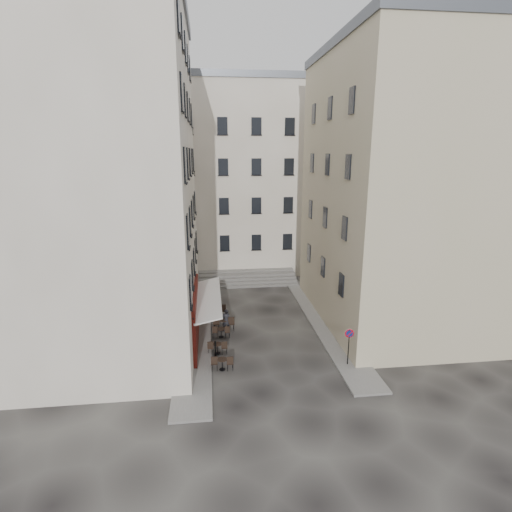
{
  "coord_description": "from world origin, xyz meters",
  "views": [
    {
      "loc": [
        -3.39,
        -22.68,
        11.82
      ],
      "look_at": [
        -0.22,
        4.0,
        4.79
      ],
      "focal_mm": 28.0,
      "sensor_mm": 36.0,
      "label": 1
    }
  ],
  "objects": [
    {
      "name": "building_left",
      "position": [
        -10.5,
        3.0,
        10.31
      ],
      "size": [
        12.2,
        16.2,
        20.6
      ],
      "color": "beige",
      "rests_on": "ground"
    },
    {
      "name": "ground",
      "position": [
        0.0,
        0.0,
        0.0
      ],
      "size": [
        90.0,
        90.0,
        0.0
      ],
      "primitive_type": "plane",
      "color": "black",
      "rests_on": "ground"
    },
    {
      "name": "bollard_near",
      "position": [
        -3.25,
        -1.0,
        0.53
      ],
      "size": [
        0.12,
        0.12,
        0.98
      ],
      "color": "black",
      "rests_on": "ground"
    },
    {
      "name": "cafe_storefront",
      "position": [
        -4.32,
        1.0,
        1.88
      ],
      "size": [
        1.74,
        7.3,
        3.5
      ],
      "color": "#450C09",
      "rests_on": "ground"
    },
    {
      "name": "bollard_mid",
      "position": [
        -3.25,
        2.5,
        0.53
      ],
      "size": [
        0.12,
        0.12,
        0.98
      ],
      "color": "black",
      "rests_on": "ground"
    },
    {
      "name": "stone_steps",
      "position": [
        0.0,
        12.57,
        0.4
      ],
      "size": [
        9.0,
        3.15,
        0.8
      ],
      "color": "#625F5D",
      "rests_on": "ground"
    },
    {
      "name": "sidewalk_left",
      "position": [
        -4.5,
        4.0,
        0.06
      ],
      "size": [
        2.0,
        22.0,
        0.12
      ],
      "primitive_type": "cube",
      "color": "slate",
      "rests_on": "ground"
    },
    {
      "name": "bistro_table_d",
      "position": [
        -2.62,
        2.46,
        0.52
      ],
      "size": [
        1.43,
        0.67,
        1.01
      ],
      "color": "black",
      "rests_on": "ground"
    },
    {
      "name": "bistro_table_b",
      "position": [
        -3.12,
        -0.74,
        0.42
      ],
      "size": [
        1.18,
        0.55,
        0.83
      ],
      "color": "black",
      "rests_on": "ground"
    },
    {
      "name": "building_right",
      "position": [
        10.5,
        3.5,
        9.31
      ],
      "size": [
        12.2,
        14.2,
        18.6
      ],
      "color": "tan",
      "rests_on": "ground"
    },
    {
      "name": "sidewalk_right",
      "position": [
        4.5,
        3.0,
        0.06
      ],
      "size": [
        2.0,
        18.0,
        0.12
      ],
      "primitive_type": "cube",
      "color": "slate",
      "rests_on": "ground"
    },
    {
      "name": "bollard_far",
      "position": [
        -3.25,
        6.0,
        0.53
      ],
      "size": [
        0.12,
        0.12,
        0.98
      ],
      "color": "black",
      "rests_on": "ground"
    },
    {
      "name": "building_back",
      "position": [
        -1.0,
        19.0,
        9.31
      ],
      "size": [
        18.2,
        10.2,
        18.6
      ],
      "color": "beige",
      "rests_on": "ground"
    },
    {
      "name": "no_parking_sign",
      "position": [
        4.19,
        -3.04,
        1.62
      ],
      "size": [
        0.52,
        0.1,
        2.28
      ],
      "rotation": [
        0.0,
        0.0,
        -0.04
      ],
      "color": "black",
      "rests_on": "ground"
    },
    {
      "name": "bistro_table_e",
      "position": [
        -3.07,
        4.85,
        0.51
      ],
      "size": [
        1.41,
        0.66,
        0.99
      ],
      "color": "black",
      "rests_on": "ground"
    },
    {
      "name": "pedestrian",
      "position": [
        -2.45,
        2.28,
        0.81
      ],
      "size": [
        0.6,
        0.41,
        1.62
      ],
      "primitive_type": "imported",
      "rotation": [
        0.0,
        0.0,
        3.17
      ],
      "color": "black",
      "rests_on": "ground"
    },
    {
      "name": "bistro_table_c",
      "position": [
        -2.83,
        1.42,
        0.41
      ],
      "size": [
        1.14,
        0.53,
        0.8
      ],
      "color": "black",
      "rests_on": "ground"
    },
    {
      "name": "bistro_table_a",
      "position": [
        -2.91,
        -2.65,
        0.44
      ],
      "size": [
        1.23,
        0.58,
        0.87
      ],
      "color": "black",
      "rests_on": "ground"
    }
  ]
}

